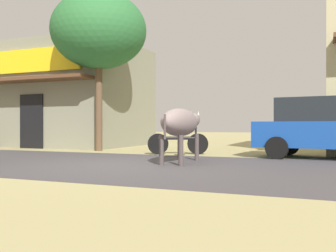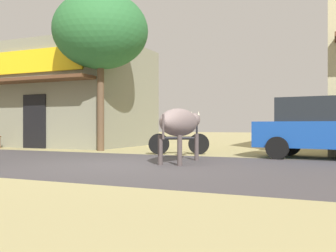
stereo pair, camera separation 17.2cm
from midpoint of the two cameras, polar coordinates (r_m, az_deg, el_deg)
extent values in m
plane|color=tan|center=(8.89, -6.42, -5.69)|extent=(80.00, 80.00, 0.00)
cube|color=#474346|center=(8.89, -6.42, -5.68)|extent=(72.00, 5.66, 0.00)
cube|color=gray|center=(18.16, -15.71, 4.16)|extent=(7.07, 5.05, 4.36)
cube|color=yellow|center=(16.35, -21.39, 8.91)|extent=(5.65, 0.10, 0.90)
cube|color=brown|center=(15.97, -22.36, 6.28)|extent=(6.79, 0.90, 0.12)
cube|color=black|center=(15.82, -19.91, 0.66)|extent=(1.10, 0.06, 2.10)
cylinder|color=brown|center=(13.69, -10.58, 2.91)|extent=(0.25, 0.25, 3.13)
ellipsoid|color=#2C6C36|center=(14.07, -10.59, 13.76)|extent=(3.34, 3.34, 2.67)
cube|color=#1848A4|center=(11.12, 22.89, -1.18)|extent=(4.14, 2.02, 0.70)
cube|color=#1E2328|center=(11.15, 21.36, 2.27)|extent=(2.34, 1.70, 0.64)
cylinder|color=black|center=(12.12, 17.13, -2.72)|extent=(0.62, 0.24, 0.60)
cylinder|color=black|center=(10.54, 15.41, -3.15)|extent=(0.62, 0.24, 0.60)
cylinder|color=black|center=(11.89, 4.03, -2.67)|extent=(0.62, 0.34, 0.64)
cylinder|color=black|center=(11.82, -1.91, -2.68)|extent=(0.62, 0.34, 0.64)
cylinder|color=black|center=(11.83, 1.07, -1.81)|extent=(1.16, 0.60, 0.10)
ellipsoid|color=#1E4C99|center=(11.83, 1.31, -0.74)|extent=(0.61, 0.45, 0.28)
cylinder|color=black|center=(11.87, 3.74, -0.50)|extent=(0.06, 0.06, 0.60)
ellipsoid|color=gray|center=(9.22, 1.29, 0.53)|extent=(0.79, 2.19, 0.67)
ellipsoid|color=gray|center=(10.50, 3.47, 0.94)|extent=(0.31, 0.58, 0.36)
cone|color=beige|center=(10.57, 3.02, 1.91)|extent=(0.06, 0.06, 0.12)
cone|color=beige|center=(10.52, 4.06, 1.92)|extent=(0.06, 0.06, 0.12)
cylinder|color=#4B4140|center=(9.97, 1.24, -3.09)|extent=(0.11, 0.11, 0.68)
cylinder|color=#4B4140|center=(9.85, 3.79, -3.13)|extent=(0.11, 0.11, 0.68)
cylinder|color=#4B4140|center=(8.65, -1.55, -3.58)|extent=(0.11, 0.11, 0.68)
cylinder|color=#4B4140|center=(8.51, 1.36, -3.65)|extent=(0.11, 0.11, 0.68)
cylinder|color=#4B4140|center=(8.16, -1.08, -0.11)|extent=(0.05, 0.05, 0.53)
camera|label=1|loc=(0.09, -90.48, 0.00)|focal=41.05mm
camera|label=2|loc=(0.09, 89.52, 0.00)|focal=41.05mm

